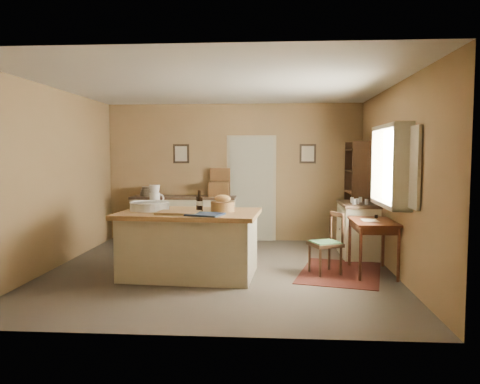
% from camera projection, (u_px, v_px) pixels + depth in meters
% --- Properties ---
extents(ground, '(5.00, 5.00, 0.00)m').
position_uv_depth(ground, '(220.00, 270.00, 6.89)').
color(ground, brown).
rests_on(ground, ground).
extents(wall_back, '(5.00, 0.10, 2.70)m').
position_uv_depth(wall_back, '(234.00, 172.00, 9.27)').
color(wall_back, brown).
rests_on(wall_back, ground).
extents(wall_front, '(5.00, 0.10, 2.70)m').
position_uv_depth(wall_front, '(190.00, 193.00, 4.29)').
color(wall_front, brown).
rests_on(wall_front, ground).
extents(wall_left, '(0.10, 5.00, 2.70)m').
position_uv_depth(wall_left, '(53.00, 178.00, 6.95)').
color(wall_left, brown).
rests_on(wall_left, ground).
extents(wall_right, '(0.10, 5.00, 2.70)m').
position_uv_depth(wall_right, '(395.00, 180.00, 6.61)').
color(wall_right, brown).
rests_on(wall_right, ground).
extents(ceiling, '(5.00, 5.00, 0.00)m').
position_uv_depth(ceiling, '(220.00, 85.00, 6.67)').
color(ceiling, silver).
rests_on(ceiling, wall_back).
extents(door, '(0.97, 0.06, 2.11)m').
position_uv_depth(door, '(251.00, 187.00, 9.24)').
color(door, '#B6B49D').
rests_on(door, ground).
extents(framed_prints, '(2.82, 0.02, 0.38)m').
position_uv_depth(framed_prints, '(244.00, 154.00, 9.20)').
color(framed_prints, black).
rests_on(framed_prints, ground).
extents(window, '(0.25, 1.99, 1.12)m').
position_uv_depth(window, '(394.00, 166.00, 6.40)').
color(window, beige).
rests_on(window, ground).
extents(work_island, '(2.00, 1.38, 1.20)m').
position_uv_depth(work_island, '(189.00, 242.00, 6.57)').
color(work_island, beige).
rests_on(work_island, ground).
extents(sideboard, '(2.02, 0.57, 1.18)m').
position_uv_depth(sideboard, '(184.00, 217.00, 9.10)').
color(sideboard, beige).
rests_on(sideboard, ground).
extents(rug, '(1.44, 1.81, 0.01)m').
position_uv_depth(rug, '(340.00, 272.00, 6.76)').
color(rug, '#41110E').
rests_on(rug, ground).
extents(writing_desk, '(0.58, 0.95, 0.82)m').
position_uv_depth(writing_desk, '(373.00, 227.00, 6.67)').
color(writing_desk, '#37170C').
rests_on(writing_desk, ground).
extents(desk_chair, '(0.53, 0.53, 0.86)m').
position_uv_depth(desk_chair, '(325.00, 244.00, 6.66)').
color(desk_chair, black).
rests_on(desk_chair, ground).
extents(right_cabinet, '(0.58, 1.04, 0.99)m').
position_uv_depth(right_cabinet, '(358.00, 229.00, 7.86)').
color(right_cabinet, beige).
rests_on(right_cabinet, ground).
extents(shelving_unit, '(0.33, 0.87, 1.94)m').
position_uv_depth(shelving_unit, '(359.00, 195.00, 8.54)').
color(shelving_unit, black).
rests_on(shelving_unit, ground).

